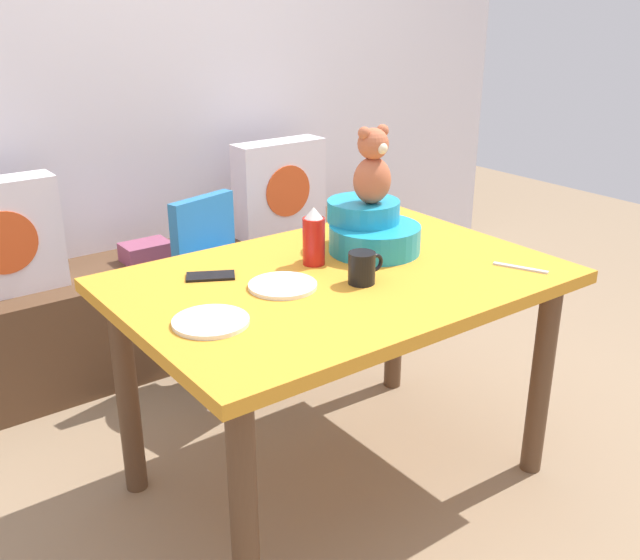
# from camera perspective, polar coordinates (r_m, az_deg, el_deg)

# --- Properties ---
(ground_plane) EXTENTS (8.00, 8.00, 0.00)m
(ground_plane) POSITION_cam_1_polar(r_m,az_deg,el_deg) (2.55, 1.39, -15.24)
(ground_plane) COLOR #8C7256
(back_wall) EXTENTS (4.40, 0.10, 2.60)m
(back_wall) POSITION_cam_1_polar(r_m,az_deg,el_deg) (3.33, -14.82, 16.98)
(back_wall) COLOR silver
(back_wall) RESTS_ON ground_plane
(window_bench) EXTENTS (2.60, 0.44, 0.46)m
(window_bench) POSITION_cam_1_polar(r_m,az_deg,el_deg) (3.34, -11.30, -1.76)
(window_bench) COLOR brown
(window_bench) RESTS_ON ground_plane
(pillow_floral_right) EXTENTS (0.44, 0.15, 0.44)m
(pillow_floral_right) POSITION_cam_1_polar(r_m,az_deg,el_deg) (3.43, -3.20, 7.25)
(pillow_floral_right) COLOR silver
(pillow_floral_right) RESTS_ON window_bench
(book_stack) EXTENTS (0.20, 0.14, 0.08)m
(book_stack) POSITION_cam_1_polar(r_m,az_deg,el_deg) (3.20, -13.55, 2.20)
(book_stack) COLOR #8D425F
(book_stack) RESTS_ON window_bench
(dining_table) EXTENTS (1.32, 0.89, 0.74)m
(dining_table) POSITION_cam_1_polar(r_m,az_deg,el_deg) (2.23, 1.53, -2.04)
(dining_table) COLOR orange
(dining_table) RESTS_ON ground_plane
(highchair) EXTENTS (0.40, 0.51, 0.79)m
(highchair) POSITION_cam_1_polar(r_m,az_deg,el_deg) (2.88, -7.40, 0.90)
(highchair) COLOR #2672B2
(highchair) RESTS_ON ground_plane
(infant_seat_teal) EXTENTS (0.30, 0.33, 0.16)m
(infant_seat_teal) POSITION_cam_1_polar(r_m,az_deg,el_deg) (2.39, 4.02, 4.02)
(infant_seat_teal) COLOR #1E95BC
(infant_seat_teal) RESTS_ON dining_table
(teddy_bear) EXTENTS (0.13, 0.12, 0.25)m
(teddy_bear) POSITION_cam_1_polar(r_m,az_deg,el_deg) (2.33, 4.17, 8.85)
(teddy_bear) COLOR #B65E3E
(teddy_bear) RESTS_ON infant_seat_teal
(ketchup_bottle) EXTENTS (0.07, 0.07, 0.18)m
(ketchup_bottle) POSITION_cam_1_polar(r_m,az_deg,el_deg) (2.25, -0.49, 3.36)
(ketchup_bottle) COLOR red
(ketchup_bottle) RESTS_ON dining_table
(coffee_mug) EXTENTS (0.12, 0.08, 0.09)m
(coffee_mug) POSITION_cam_1_polar(r_m,az_deg,el_deg) (2.11, 3.37, 0.98)
(coffee_mug) COLOR black
(coffee_mug) RESTS_ON dining_table
(dinner_plate_near) EXTENTS (0.20, 0.20, 0.01)m
(dinner_plate_near) POSITION_cam_1_polar(r_m,az_deg,el_deg) (2.09, -2.96, -0.43)
(dinner_plate_near) COLOR white
(dinner_plate_near) RESTS_ON dining_table
(dinner_plate_far) EXTENTS (0.20, 0.20, 0.01)m
(dinner_plate_far) POSITION_cam_1_polar(r_m,az_deg,el_deg) (1.89, -8.60, -3.25)
(dinner_plate_far) COLOR white
(dinner_plate_far) RESTS_ON dining_table
(cell_phone) EXTENTS (0.16, 0.13, 0.01)m
(cell_phone) POSITION_cam_1_polar(r_m,az_deg,el_deg) (2.19, -8.62, 0.31)
(cell_phone) COLOR black
(cell_phone) RESTS_ON dining_table
(table_fork) EXTENTS (0.08, 0.16, 0.01)m
(table_fork) POSITION_cam_1_polar(r_m,az_deg,el_deg) (2.32, 15.52, 0.94)
(table_fork) COLOR silver
(table_fork) RESTS_ON dining_table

